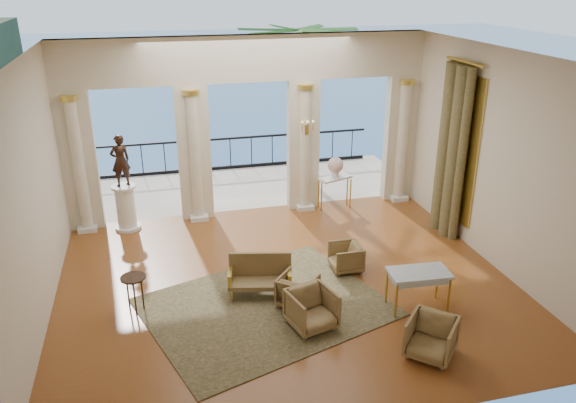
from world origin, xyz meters
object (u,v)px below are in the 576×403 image
object	(u,v)px
armchair_a	(312,308)
settee	(260,275)
armchair_c	(346,256)
statue	(120,161)
console_table	(335,182)
side_table	(134,282)
armchair_d	(298,289)
armchair_b	(431,336)
game_table	(419,275)
pedestal	(126,208)

from	to	relation	value
armchair_a	settee	distance (m)	1.49
armchair_c	statue	xyz separation A→B (m)	(-4.50, 3.25, 1.44)
console_table	side_table	size ratio (longest dim) A/B	1.30
armchair_d	armchair_c	bearing A→B (deg)	-101.02
armchair_b	armchair_c	size ratio (longest dim) A/B	1.17
armchair_a	side_table	distance (m)	3.27
armchair_c	game_table	bearing A→B (deg)	26.34
game_table	console_table	distance (m)	4.99
game_table	armchair_d	bearing A→B (deg)	167.29
armchair_a	settee	world-z (taller)	settee
armchair_b	console_table	xyz separation A→B (m)	(0.47, 6.35, 0.33)
armchair_c	pedestal	world-z (taller)	pedestal
armchair_b	game_table	distance (m)	1.46
game_table	statue	size ratio (longest dim) A/B	0.92
game_table	console_table	xyz separation A→B (m)	(0.05, 4.99, 0.02)
console_table	settee	bearing A→B (deg)	-146.66
armchair_c	pedestal	bearing A→B (deg)	-124.87
armchair_b	armchair_d	bearing A→B (deg)	173.66
armchair_b	console_table	bearing A→B (deg)	128.83
console_table	side_table	bearing A→B (deg)	-163.25
armchair_c	side_table	world-z (taller)	side_table
game_table	statue	bearing A→B (deg)	140.98
armchair_d	side_table	size ratio (longest dim) A/B	0.91
armchair_a	game_table	distance (m)	2.11
settee	armchair_d	bearing A→B (deg)	-31.37
settee	statue	bearing A→B (deg)	137.51
statue	console_table	world-z (taller)	statue
side_table	console_table	bearing A→B (deg)	36.92
game_table	pedestal	world-z (taller)	pedestal
armchair_d	statue	xyz separation A→B (m)	(-3.17, 4.30, 1.42)
armchair_c	statue	bearing A→B (deg)	-124.87
game_table	settee	bearing A→B (deg)	159.83
armchair_c	side_table	size ratio (longest dim) A/B	0.86
armchair_b	pedestal	world-z (taller)	pedestal
armchair_d	statue	size ratio (longest dim) A/B	0.54
armchair_d	armchair_a	bearing A→B (deg)	134.66
armchair_c	side_table	bearing A→B (deg)	-81.49
game_table	armchair_b	bearing A→B (deg)	-103.27
settee	armchair_c	bearing A→B (deg)	26.46
side_table	armchair_a	bearing A→B (deg)	-22.24
armchair_b	armchair_d	distance (m)	2.63
settee	console_table	distance (m)	4.69
armchair_c	side_table	distance (m)	4.35
armchair_d	console_table	size ratio (longest dim) A/B	0.70
side_table	armchair_d	bearing A→B (deg)	-9.27
game_table	pedestal	xyz separation A→B (m)	(-5.30, 4.94, -0.14)
pedestal	statue	size ratio (longest dim) A/B	0.90
pedestal	armchair_b	bearing A→B (deg)	-52.24
statue	side_table	distance (m)	3.98
statue	game_table	bearing A→B (deg)	116.04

